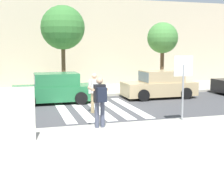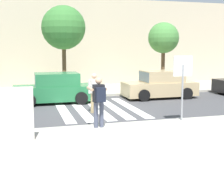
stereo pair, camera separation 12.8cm
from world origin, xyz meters
name	(u,v)px [view 1 (the left image)]	position (x,y,z in m)	size (l,w,h in m)	color
ground_plane	(98,109)	(0.00, 0.00, 0.00)	(120.00, 120.00, 0.00)	#424244
sidewalk_near	(152,150)	(0.00, -6.20, 0.07)	(60.00, 6.00, 0.14)	#B2AD9E
sidewalk_far	(76,91)	(0.00, 6.00, 0.07)	(60.00, 4.80, 0.14)	#B2AD9E
building_facade_far	(66,43)	(0.00, 10.40, 3.17)	(56.00, 4.00, 6.34)	beige
crosswalk_stripe_0	(63,110)	(-1.60, 0.20, 0.00)	(0.44, 5.20, 0.01)	silver
crosswalk_stripe_1	(81,110)	(-0.80, 0.20, 0.00)	(0.44, 5.20, 0.01)	silver
crosswalk_stripe_2	(97,109)	(0.00, 0.20, 0.00)	(0.44, 5.20, 0.01)	silver
crosswalk_stripe_3	(114,108)	(0.80, 0.20, 0.00)	(0.44, 5.20, 0.01)	silver
crosswalk_stripe_4	(129,107)	(1.60, 0.20, 0.00)	(0.44, 5.20, 0.01)	silver
stop_sign	(183,73)	(2.41, -3.46, 1.90)	(0.76, 0.08, 2.42)	gray
photographer_with_backpack	(100,98)	(-0.85, -3.69, 1.17)	(0.61, 0.86, 1.72)	#474C60
pedestrian_crossing	(94,91)	(-0.33, -0.61, 0.97)	(0.56, 0.34, 1.72)	tan
parked_car_green	(55,89)	(-1.76, 2.30, 0.73)	(4.10, 1.92, 1.55)	#236B3D
parked_car_tan	(159,85)	(4.14, 2.30, 0.73)	(4.10, 1.92, 1.55)	tan
street_tree_center	(63,28)	(-0.94, 4.87, 3.99)	(2.59, 2.59, 5.17)	brown
street_tree_east	(163,38)	(5.35, 4.56, 3.42)	(1.96, 1.96, 4.30)	brown
advertising_board	(15,115)	(-3.58, -4.59, 0.94)	(1.10, 0.11, 1.60)	beige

